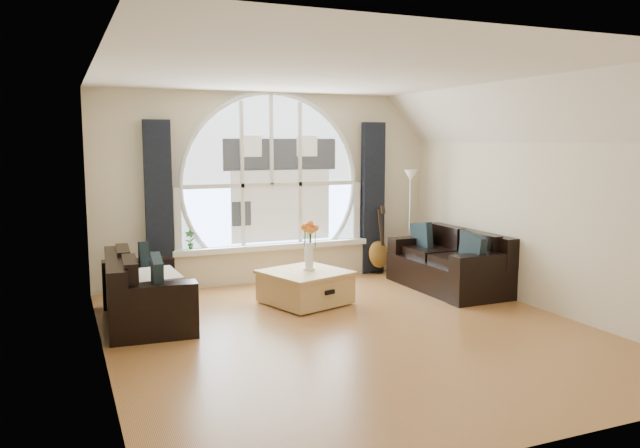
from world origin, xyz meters
The scene contains 21 objects.
ground centered at (0.00, 0.00, 0.00)m, with size 5.00×5.50×0.01m, color brown.
ceiling centered at (0.00, 0.00, 2.70)m, with size 5.00×5.50×0.01m, color silver.
wall_back centered at (0.00, 2.75, 1.35)m, with size 5.00×0.01×2.70m, color beige.
wall_front centered at (0.00, -2.75, 1.35)m, with size 5.00×0.01×2.70m, color beige.
wall_left centered at (-2.50, 0.00, 1.35)m, with size 0.01×5.50×2.70m, color beige.
wall_right centered at (2.50, 0.00, 1.35)m, with size 0.01×5.50×2.70m, color beige.
attic_slope centered at (2.20, 0.00, 2.35)m, with size 0.92×5.50×0.72m, color silver.
arched_window centered at (0.00, 2.72, 1.62)m, with size 2.60×0.06×2.15m, color silver.
window_sill centered at (0.00, 2.65, 0.51)m, with size 2.90×0.22×0.08m, color white.
window_frame centered at (0.00, 2.69, 1.62)m, with size 2.76×0.08×2.15m, color white.
neighbor_house centered at (0.15, 2.71, 1.50)m, with size 1.70×0.02×1.50m, color silver.
curtain_left centered at (-1.60, 2.63, 1.15)m, with size 0.35×0.12×2.30m, color black.
curtain_right centered at (1.60, 2.63, 1.15)m, with size 0.35×0.12×2.30m, color black.
sofa_left centered at (-1.97, 1.26, 0.40)m, with size 0.84×1.69×0.75m, color black.
sofa_right centered at (2.05, 1.25, 0.40)m, with size 0.90×1.80×0.80m, color black.
coffee_chest centered at (-0.04, 1.29, 0.23)m, with size 0.93×0.93×0.45m, color tan.
throw_blanket centered at (-1.90, 1.23, 0.50)m, with size 0.55×0.55×0.10m, color silver.
vase_flowers centered at (0.03, 1.34, 0.80)m, with size 0.24×0.24×0.70m, color white.
floor_lamp centered at (1.99, 2.18, 0.80)m, with size 0.24×0.24×1.60m, color #B2B2B2.
guitar centered at (1.66, 2.51, 0.53)m, with size 0.36×0.24×1.06m, color brown.
potted_plant centered at (-1.19, 2.65, 0.68)m, with size 0.14×0.10×0.27m, color #1E6023.
Camera 1 is at (-2.83, -5.83, 2.02)m, focal length 35.16 mm.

